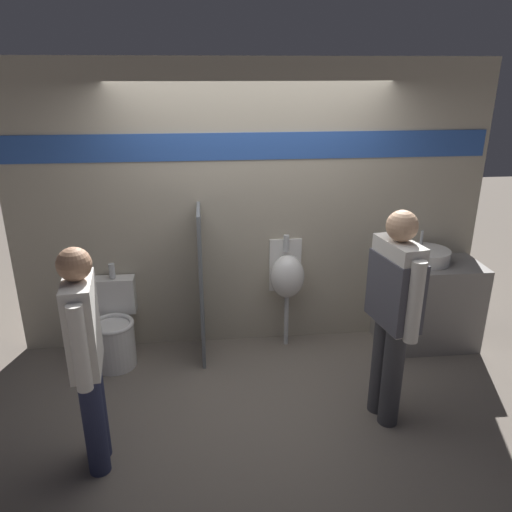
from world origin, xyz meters
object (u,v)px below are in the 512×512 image
Objects in this scene: toilet at (114,331)px; person_in_vest at (394,304)px; person_with_lanyard at (86,353)px; cell_phone at (409,269)px; urinal_near_counter at (287,276)px; sink_basin at (427,256)px.

person_in_vest is (2.23, -1.02, 0.66)m from toilet.
person_in_vest reaches higher than person_with_lanyard.
person_in_vest is at bearing -118.57° from cell_phone.
person_in_vest is (0.59, -1.19, 0.25)m from urinal_near_counter.
urinal_near_counter reaches higher than cell_phone.
urinal_near_counter is at bearing -53.96° from person_with_lanyard.
person_in_vest reaches higher than toilet.
cell_phone is 1.09m from person_in_vest.
cell_phone is 2.80m from toilet.
toilet is at bearing 54.44° from person_in_vest.
toilet is (-2.74, 0.07, -0.54)m from cell_phone.
urinal_near_counter is 0.66× the size of person_in_vest.
cell_phone is at bearing -12.17° from urinal_near_counter.
person_in_vest reaches higher than urinal_near_counter.
sink_basin is at bearing 35.21° from cell_phone.
sink_basin reaches higher than toilet.
toilet is 0.54× the size of person_in_vest.
urinal_near_counter is at bearing 5.75° from toilet.
cell_phone is at bearing -39.49° from person_in_vest.
toilet is 1.43m from person_with_lanyard.
sink_basin reaches higher than urinal_near_counter.
sink_basin is at bearing -44.83° from person_in_vest.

